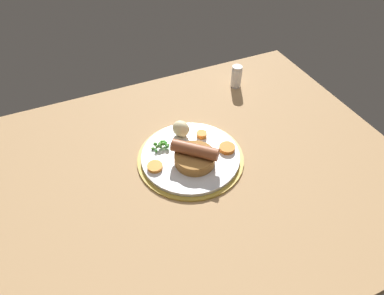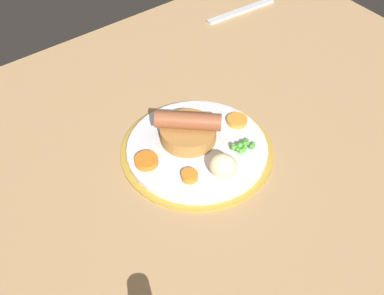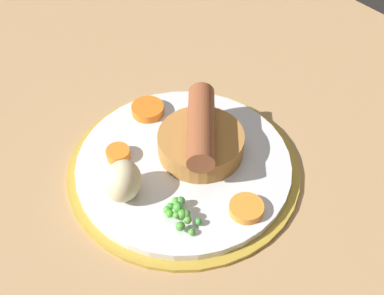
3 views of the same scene
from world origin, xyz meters
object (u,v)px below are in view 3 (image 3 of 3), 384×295
(sausage_pudding, at_px, (201,138))
(carrot_slice_1, at_px, (148,110))
(pea_pile, at_px, (180,213))
(dinner_plate, at_px, (184,167))
(carrot_slice_3, at_px, (118,154))
(carrot_slice_0, at_px, (246,208))
(potato_chunk_0, at_px, (123,181))

(sausage_pudding, relative_size, carrot_slice_1, 2.60)
(pea_pile, relative_size, carrot_slice_1, 1.14)
(pea_pile, height_order, carrot_slice_1, pea_pile)
(dinner_plate, height_order, carrot_slice_3, carrot_slice_3)
(sausage_pudding, xyz_separation_m, carrot_slice_3, (-0.05, -0.08, -0.02))
(dinner_plate, distance_m, carrot_slice_1, 0.09)
(sausage_pudding, bearing_deg, dinner_plate, 131.66)
(sausage_pudding, bearing_deg, carrot_slice_3, 96.76)
(carrot_slice_0, bearing_deg, dinner_plate, -176.73)
(potato_chunk_0, relative_size, carrot_slice_0, 1.26)
(pea_pile, xyz_separation_m, potato_chunk_0, (-0.06, -0.02, 0.01))
(carrot_slice_0, relative_size, carrot_slice_1, 0.92)
(carrot_slice_1, bearing_deg, dinner_plate, -12.31)
(dinner_plate, xyz_separation_m, potato_chunk_0, (-0.01, -0.08, 0.03))
(sausage_pudding, distance_m, pea_pile, 0.10)
(carrot_slice_1, bearing_deg, pea_pile, -26.05)
(sausage_pudding, distance_m, carrot_slice_1, 0.09)
(dinner_plate, height_order, potato_chunk_0, potato_chunk_0)
(pea_pile, relative_size, carrot_slice_3, 1.67)
(potato_chunk_0, height_order, carrot_slice_3, potato_chunk_0)
(pea_pile, bearing_deg, carrot_slice_0, 56.82)
(dinner_plate, relative_size, carrot_slice_3, 9.82)
(pea_pile, height_order, potato_chunk_0, potato_chunk_0)
(sausage_pudding, bearing_deg, carrot_slice_0, -150.12)
(pea_pile, distance_m, potato_chunk_0, 0.07)
(sausage_pudding, relative_size, carrot_slice_3, 3.83)
(dinner_plate, height_order, carrot_slice_0, carrot_slice_0)
(potato_chunk_0, bearing_deg, carrot_slice_1, 130.97)
(carrot_slice_1, bearing_deg, carrot_slice_0, -4.45)
(sausage_pudding, relative_size, carrot_slice_0, 2.83)
(dinner_plate, distance_m, sausage_pudding, 0.04)
(carrot_slice_0, relative_size, carrot_slice_3, 1.35)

